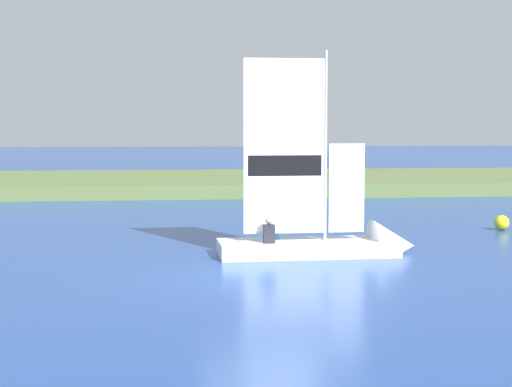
{
  "coord_description": "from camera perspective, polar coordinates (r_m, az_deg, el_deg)",
  "views": [
    {
      "loc": [
        -1.98,
        -17.32,
        3.38
      ],
      "look_at": [
        0.81,
        7.58,
        1.2
      ],
      "focal_mm": 57.0,
      "sensor_mm": 36.0,
      "label": 1
    }
  ],
  "objects": [
    {
      "name": "channel_buoy",
      "position": [
        26.82,
        16.86,
        -1.97
      ],
      "size": [
        0.47,
        0.47,
        0.47
      ],
      "primitive_type": "sphere",
      "color": "yellow",
      "rests_on": "ground"
    },
    {
      "name": "sailboat",
      "position": [
        21.04,
        6.03,
        -3.25
      ],
      "size": [
        5.15,
        1.67,
        5.72
      ],
      "rotation": [
        0.0,
        0.0,
        0.03
      ],
      "color": "white",
      "rests_on": "ground"
    },
    {
      "name": "shore_bank",
      "position": [
        42.01,
        -3.68,
        0.78
      ],
      "size": [
        80.0,
        12.24,
        0.63
      ],
      "primitive_type": "cube",
      "color": "#5B703D",
      "rests_on": "ground"
    },
    {
      "name": "ground_plane",
      "position": [
        17.75,
        0.12,
        -6.0
      ],
      "size": [
        200.0,
        200.0,
        0.0
      ],
      "primitive_type": "plane",
      "color": "#234793"
    }
  ]
}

